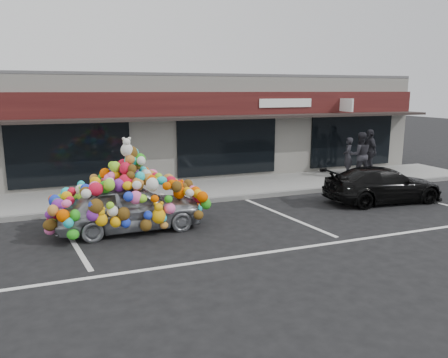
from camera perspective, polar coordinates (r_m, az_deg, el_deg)
name	(u,v)px	position (r m, az deg, el deg)	size (l,w,h in m)	color
ground	(197,228)	(11.90, -3.54, -6.44)	(90.00, 90.00, 0.00)	black
shop_building	(139,125)	(19.61, -11.00, 6.92)	(24.00, 7.20, 4.31)	white
sidewalk	(164,193)	(15.61, -7.90, -1.89)	(26.00, 3.00, 0.15)	gray
kerb	(174,204)	(14.19, -6.54, -3.21)	(26.00, 0.18, 0.16)	slate
parking_stripe_left	(72,240)	(11.62, -19.24, -7.51)	(0.12, 4.40, 0.01)	silver
parking_stripe_mid	(285,216)	(13.12, 7.99, -4.79)	(0.12, 4.40, 0.01)	silver
parking_stripe_right	(426,200)	(16.35, 24.87, -2.50)	(0.12, 4.40, 0.01)	silver
lane_line	(306,247)	(10.69, 10.66, -8.71)	(14.00, 0.12, 0.01)	silver
toy_car	(129,201)	(11.80, -12.26, -2.78)	(2.78, 4.10, 2.37)	gray
black_sedan	(383,185)	(15.44, 20.06, -0.70)	(4.03, 1.64, 1.17)	black
pedestrian_a	(348,156)	(19.23, 15.86, 2.92)	(0.57, 0.38, 1.57)	black
pedestrian_b	(360,155)	(18.61, 17.32, 3.02)	(0.90, 0.70, 1.86)	black
pedestrian_c	(369,152)	(19.47, 18.42, 3.38)	(0.47, 1.12, 1.91)	black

